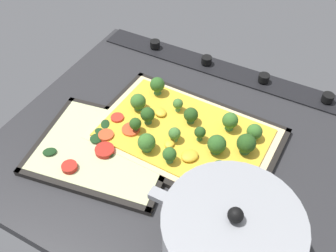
{
  "coord_description": "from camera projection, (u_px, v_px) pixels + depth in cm",
  "views": [
    {
      "loc": [
        -20.75,
        47.16,
        61.36
      ],
      "look_at": [
        3.9,
        0.87,
        5.65
      ],
      "focal_mm": 39.38,
      "sensor_mm": 36.0,
      "label": 1
    }
  ],
  "objects": [
    {
      "name": "stove_control_panel",
      "position": [
        234.0,
        72.0,
        0.97
      ],
      "size": [
        76.32,
        7.0,
        2.6
      ],
      "color": "black",
      "rests_on": "ground_plane"
    },
    {
      "name": "baking_tray_back",
      "position": [
        105.0,
        150.0,
        0.79
      ],
      "size": [
        32.84,
        27.93,
        1.3
      ],
      "color": "black",
      "rests_on": "ground_plane"
    },
    {
      "name": "cooking_pot",
      "position": [
        229.0,
        240.0,
        0.58
      ],
      "size": [
        28.48,
        21.7,
        15.38
      ],
      "color": "gray",
      "rests_on": "ground_plane"
    },
    {
      "name": "ground_plane",
      "position": [
        185.0,
        152.0,
        0.81
      ],
      "size": [
        79.5,
        64.53,
        3.0
      ],
      "primitive_type": "cube",
      "color": "#28282B"
    },
    {
      "name": "broccoli_pizza",
      "position": [
        186.0,
        132.0,
        0.8
      ],
      "size": [
        38.76,
        25.47,
        5.97
      ],
      "color": "beige",
      "rests_on": "baking_tray_front"
    },
    {
      "name": "veggie_pizza_back",
      "position": [
        105.0,
        147.0,
        0.79
      ],
      "size": [
        30.08,
        25.17,
        1.9
      ],
      "color": "#BCC28B",
      "rests_on": "baking_tray_back"
    },
    {
      "name": "baking_tray_front",
      "position": [
        184.0,
        137.0,
        0.81
      ],
      "size": [
        41.24,
        27.95,
        1.3
      ],
      "color": "black",
      "rests_on": "ground_plane"
    }
  ]
}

